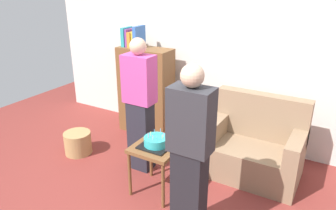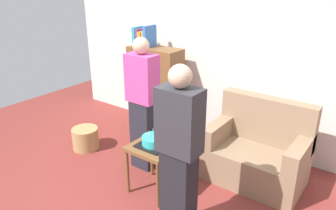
{
  "view_description": "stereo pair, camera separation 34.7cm",
  "coord_description": "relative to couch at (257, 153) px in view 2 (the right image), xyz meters",
  "views": [
    {
      "loc": [
        1.42,
        -2.09,
        2.24
      ],
      "look_at": [
        -0.2,
        0.69,
        0.95
      ],
      "focal_mm": 34.32,
      "sensor_mm": 36.0,
      "label": 1
    },
    {
      "loc": [
        1.71,
        -1.9,
        2.24
      ],
      "look_at": [
        -0.2,
        0.69,
        0.95
      ],
      "focal_mm": 34.32,
      "sensor_mm": 36.0,
      "label": 2
    }
  ],
  "objects": [
    {
      "name": "couch",
      "position": [
        0.0,
        0.0,
        0.0
      ],
      "size": [
        1.1,
        0.7,
        0.96
      ],
      "color": "#8C7054",
      "rests_on": "ground_plane"
    },
    {
      "name": "wicker_basket",
      "position": [
        -2.19,
        -0.72,
        -0.19
      ],
      "size": [
        0.36,
        0.36,
        0.3
      ],
      "primitive_type": "cylinder",
      "color": "#A88451",
      "rests_on": "ground_plane"
    },
    {
      "name": "person_holding_cake",
      "position": [
        -0.22,
        -1.29,
        0.49
      ],
      "size": [
        0.36,
        0.22,
        1.63
      ],
      "rotation": [
        0.0,
        0.0,
        3.39
      ],
      "color": "black",
      "rests_on": "ground_plane"
    },
    {
      "name": "side_table",
      "position": [
        -0.82,
        -0.89,
        0.14
      ],
      "size": [
        0.48,
        0.48,
        0.57
      ],
      "color": "brown",
      "rests_on": "ground_plane"
    },
    {
      "name": "birthday_cake",
      "position": [
        -0.82,
        -0.89,
        0.28
      ],
      "size": [
        0.32,
        0.32,
        0.17
      ],
      "color": "black",
      "rests_on": "side_table"
    },
    {
      "name": "person_blowing_candles",
      "position": [
        -1.24,
        -0.57,
        0.49
      ],
      "size": [
        0.36,
        0.22,
        1.63
      ],
      "rotation": [
        0.0,
        0.0,
        0.06
      ],
      "color": "#23232D",
      "rests_on": "ground_plane"
    },
    {
      "name": "bookshelf",
      "position": [
        -1.77,
        0.33,
        0.34
      ],
      "size": [
        0.8,
        0.36,
        1.6
      ],
      "color": "brown",
      "rests_on": "ground_plane"
    },
    {
      "name": "wall_back",
      "position": [
        -0.62,
        0.72,
        1.01
      ],
      "size": [
        6.0,
        0.1,
        2.7
      ],
      "primitive_type": "cube",
      "color": "silver",
      "rests_on": "ground_plane"
    }
  ]
}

